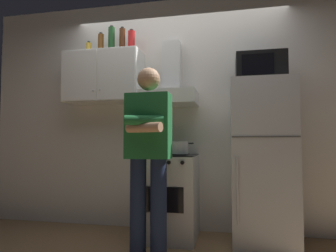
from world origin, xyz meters
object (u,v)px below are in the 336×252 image
(stove_oven, at_px, (168,196))
(bottle_wine_green, at_px, (112,40))
(person_standing, at_px, (148,153))
(upper_cabinet, at_px, (104,78))
(bottle_rum_dark, at_px, (122,40))
(microwave, at_px, (260,69))
(bottle_spice_jar, at_px, (89,48))
(bottle_beer_brown, at_px, (101,43))
(refrigerator, at_px, (262,162))
(range_hood, at_px, (170,88))
(cooking_pot, at_px, (178,148))
(bottle_soda_red, at_px, (131,41))

(stove_oven, relative_size, bottle_wine_green, 2.67)
(stove_oven, bearing_deg, person_standing, -94.72)
(upper_cabinet, height_order, bottle_rum_dark, bottle_rum_dark)
(microwave, bearing_deg, bottle_spice_jar, 176.82)
(bottle_beer_brown, height_order, bottle_wine_green, bottle_wine_green)
(refrigerator, height_order, microwave, microwave)
(bottle_rum_dark, bearing_deg, range_hood, 2.20)
(bottle_beer_brown, bearing_deg, bottle_spice_jar, -176.51)
(person_standing, relative_size, bottle_spice_jar, 11.01)
(range_hood, height_order, microwave, range_hood)
(bottle_rum_dark, distance_m, bottle_wine_green, 0.16)
(microwave, bearing_deg, upper_cabinet, 176.52)
(person_standing, bearing_deg, stove_oven, 85.28)
(range_hood, height_order, bottle_wine_green, bottle_wine_green)
(upper_cabinet, xyz_separation_m, refrigerator, (1.75, -0.12, -0.95))
(refrigerator, relative_size, cooking_pot, 5.20)
(bottle_beer_brown, bearing_deg, bottle_rum_dark, -6.35)
(microwave, distance_m, bottle_rum_dark, 1.58)
(microwave, bearing_deg, bottle_soda_red, 176.10)
(person_standing, relative_size, bottle_soda_red, 6.65)
(range_hood, bearing_deg, person_standing, -93.91)
(bottle_spice_jar, bearing_deg, microwave, -3.18)
(stove_oven, relative_size, microwave, 1.82)
(upper_cabinet, relative_size, bottle_soda_red, 3.65)
(stove_oven, relative_size, range_hood, 1.17)
(refrigerator, xyz_separation_m, bottle_spice_jar, (-1.95, 0.13, 1.32))
(cooking_pot, bearing_deg, bottle_beer_brown, 165.33)
(bottle_soda_red, bearing_deg, refrigerator, -4.65)
(bottle_rum_dark, distance_m, bottle_soda_red, 0.11)
(upper_cabinet, height_order, bottle_beer_brown, bottle_beer_brown)
(bottle_wine_green, bearing_deg, bottle_spice_jar, -173.87)
(bottle_wine_green, bearing_deg, upper_cabinet, -158.74)
(range_hood, relative_size, bottle_rum_dark, 2.68)
(upper_cabinet, distance_m, bottle_wine_green, 0.46)
(upper_cabinet, distance_m, bottle_rum_dark, 0.49)
(bottle_wine_green, bearing_deg, stove_oven, -12.29)
(microwave, bearing_deg, stove_oven, -178.85)
(bottle_beer_brown, relative_size, bottle_rum_dark, 0.88)
(range_hood, relative_size, bottle_beer_brown, 3.03)
(refrigerator, relative_size, bottle_beer_brown, 6.47)
(range_hood, relative_size, bottle_spice_jar, 5.04)
(range_hood, xyz_separation_m, cooking_pot, (0.13, -0.25, -0.66))
(bottle_soda_red, bearing_deg, microwave, -3.90)
(bottle_beer_brown, xyz_separation_m, bottle_spice_jar, (-0.15, -0.01, -0.05))
(bottle_beer_brown, bearing_deg, upper_cabinet, -13.47)
(cooking_pot, bearing_deg, bottle_soda_red, 158.23)
(range_hood, xyz_separation_m, bottle_rum_dark, (-0.56, -0.02, 0.59))
(bottle_soda_red, height_order, bottle_wine_green, bottle_wine_green)
(cooking_pot, relative_size, bottle_soda_red, 1.25)
(bottle_beer_brown, distance_m, bottle_spice_jar, 0.16)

